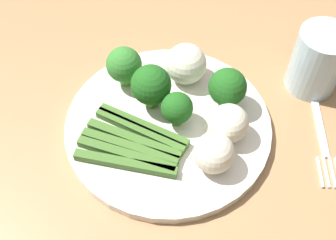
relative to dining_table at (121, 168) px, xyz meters
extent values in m
cube|color=#9E754C|center=(0.00, 0.00, 0.08)|extent=(1.46, 0.85, 0.04)
cube|color=#9E754C|center=(0.06, -0.65, -0.18)|extent=(0.45, 0.45, 0.02)
cylinder|color=#9E754C|center=(-0.09, -0.84, -0.42)|extent=(0.04, 0.04, 0.45)
cylinder|color=#9E754C|center=(0.25, -0.79, -0.42)|extent=(0.04, 0.04, 0.45)
cylinder|color=#9E754C|center=(-0.13, -0.50, -0.42)|extent=(0.04, 0.04, 0.45)
cylinder|color=#9E754C|center=(0.21, -0.46, -0.42)|extent=(0.04, 0.04, 0.45)
cylinder|color=silver|center=(-0.07, -0.03, 0.11)|extent=(0.29, 0.29, 0.01)
cube|color=#3D6626|center=(-0.04, -0.01, 0.12)|extent=(0.14, 0.03, 0.01)
cube|color=#3D6626|center=(-0.04, 0.00, 0.12)|extent=(0.14, 0.03, 0.01)
cube|color=#3D6626|center=(-0.04, 0.02, 0.12)|extent=(0.14, 0.02, 0.01)
cube|color=#3D6626|center=(-0.04, 0.03, 0.12)|extent=(0.14, 0.01, 0.01)
cube|color=#3D6626|center=(-0.04, 0.04, 0.12)|extent=(0.14, 0.01, 0.01)
cube|color=#3D6626|center=(-0.04, 0.05, 0.12)|extent=(0.14, 0.03, 0.01)
cylinder|color=#609E3D|center=(0.01, -0.08, 0.12)|extent=(0.02, 0.02, 0.02)
sphere|color=#337A2D|center=(0.01, -0.08, 0.15)|extent=(0.05, 0.05, 0.05)
cylinder|color=#4C7F2B|center=(-0.08, -0.03, 0.12)|extent=(0.02, 0.02, 0.02)
sphere|color=#1E5B1C|center=(-0.08, -0.03, 0.15)|extent=(0.04, 0.04, 0.04)
cylinder|color=#4C7F2B|center=(-0.04, -0.05, 0.13)|extent=(0.02, 0.02, 0.02)
sphere|color=#1E5B1C|center=(-0.04, -0.05, 0.16)|extent=(0.06, 0.06, 0.06)
cylinder|color=#4C7F2B|center=(-0.13, -0.09, 0.12)|extent=(0.02, 0.02, 0.02)
sphere|color=#1E5B1C|center=(-0.13, -0.09, 0.15)|extent=(0.05, 0.05, 0.05)
sphere|color=silver|center=(-0.14, 0.01, 0.14)|extent=(0.05, 0.05, 0.05)
sphere|color=silver|center=(-0.07, -0.12, 0.15)|extent=(0.06, 0.06, 0.06)
sphere|color=silver|center=(-0.15, -0.04, 0.14)|extent=(0.05, 0.05, 0.05)
cube|color=silver|center=(-0.27, -0.11, 0.10)|extent=(0.04, 0.12, 0.00)
cube|color=silver|center=(-0.28, -0.03, 0.10)|extent=(0.02, 0.04, 0.00)
cube|color=silver|center=(-0.29, -0.03, 0.10)|extent=(0.02, 0.04, 0.00)
cube|color=silver|center=(-0.30, -0.03, 0.10)|extent=(0.02, 0.04, 0.00)
cylinder|color=silver|center=(-0.24, -0.18, 0.15)|extent=(0.08, 0.08, 0.10)
camera|label=1|loc=(-0.18, 0.29, 0.59)|focal=44.99mm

